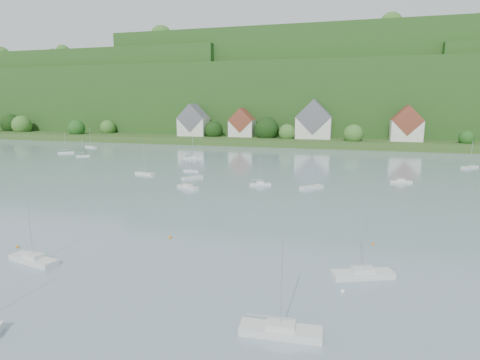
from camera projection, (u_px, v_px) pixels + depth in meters
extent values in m
cube|color=#34551F|center=(305.00, 139.00, 197.43)|extent=(600.00, 60.00, 3.00)
cube|color=#1A3F14|center=(319.00, 102.00, 264.73)|extent=(620.00, 160.00, 40.00)
cube|color=#1A3F14|center=(111.00, 97.00, 289.76)|extent=(200.00, 120.00, 52.00)
cube|color=#1A3F14|center=(334.00, 90.00, 255.81)|extent=(240.00, 130.00, 60.00)
sphere|color=#386926|center=(22.00, 125.00, 227.40)|extent=(11.19, 11.19, 11.19)
sphere|color=#386926|center=(108.00, 128.00, 217.36)|extent=(8.61, 8.61, 8.61)
sphere|color=#1C4715|center=(77.00, 128.00, 210.04)|extent=(9.03, 9.03, 9.03)
sphere|color=#386926|center=(287.00, 133.00, 183.21)|extent=(8.19, 8.19, 8.19)
sphere|color=#386926|center=(199.00, 132.00, 197.42)|extent=(6.49, 6.49, 6.49)
sphere|color=#386926|center=(409.00, 131.00, 176.42)|extent=(12.16, 12.16, 12.16)
sphere|color=#386926|center=(353.00, 134.00, 171.51)|extent=(8.73, 8.73, 8.73)
sphere|color=black|center=(214.00, 130.00, 194.89)|extent=(9.32, 9.32, 9.32)
sphere|color=black|center=(19.00, 125.00, 235.68)|extent=(9.50, 9.50, 9.50)
sphere|color=black|center=(11.00, 124.00, 235.25)|extent=(11.91, 11.91, 11.91)
sphere|color=#1C4715|center=(466.00, 138.00, 161.37)|extent=(6.24, 6.24, 6.24)
sphere|color=black|center=(267.00, 129.00, 188.04)|extent=(11.92, 11.92, 11.92)
sphere|color=#386926|center=(122.00, 50.00, 246.64)|extent=(10.52, 10.52, 10.52)
sphere|color=#386926|center=(1.00, 56.00, 281.44)|extent=(13.75, 13.75, 13.75)
sphere|color=#1C4715|center=(195.00, 55.00, 269.89)|extent=(10.29, 10.29, 10.29)
sphere|color=black|center=(60.00, 59.00, 293.32)|extent=(10.31, 10.31, 10.31)
sphere|color=black|center=(54.00, 55.00, 266.05)|extent=(8.14, 8.14, 8.14)
sphere|color=#386926|center=(79.00, 60.00, 294.34)|extent=(7.15, 7.15, 7.15)
sphere|color=black|center=(3.00, 61.00, 307.49)|extent=(11.66, 11.66, 11.66)
sphere|color=black|center=(211.00, 53.00, 254.60)|extent=(7.18, 7.18, 7.18)
sphere|color=#386926|center=(63.00, 52.00, 250.42)|extent=(8.89, 8.89, 8.89)
sphere|color=black|center=(53.00, 59.00, 290.28)|extent=(9.97, 9.97, 9.97)
sphere|color=#1C4715|center=(388.00, 31.00, 227.62)|extent=(12.83, 12.83, 12.83)
sphere|color=#386926|center=(250.00, 35.00, 236.81)|extent=(8.18, 8.18, 8.18)
sphere|color=#1C4715|center=(324.00, 41.00, 261.12)|extent=(12.73, 12.73, 12.73)
sphere|color=#1C4715|center=(478.00, 24.00, 206.06)|extent=(11.50, 11.50, 11.50)
sphere|color=#1C4715|center=(422.00, 35.00, 240.67)|extent=(14.65, 14.65, 14.65)
sphere|color=#386926|center=(391.00, 24.00, 205.30)|extent=(11.95, 11.95, 11.95)
sphere|color=#386926|center=(251.00, 44.00, 269.11)|extent=(7.07, 7.07, 7.07)
sphere|color=black|center=(311.00, 33.00, 228.16)|extent=(8.21, 8.21, 8.21)
sphere|color=#386926|center=(285.00, 39.00, 255.65)|extent=(12.24, 12.24, 12.24)
sphere|color=#386926|center=(161.00, 36.00, 245.50)|extent=(13.65, 13.65, 13.65)
sphere|color=#1C4715|center=(460.00, 52.00, 220.34)|extent=(9.78, 9.78, 9.78)
sphere|color=#1C4715|center=(257.00, 68.00, 258.99)|extent=(12.01, 12.01, 12.01)
sphere|color=black|center=(314.00, 67.00, 258.72)|extent=(15.72, 15.72, 15.72)
sphere|color=#1C4715|center=(337.00, 67.00, 250.96)|extent=(10.54, 10.54, 10.54)
sphere|color=#1C4715|center=(92.00, 77.00, 334.44)|extent=(8.18, 8.18, 8.18)
sphere|color=black|center=(103.00, 76.00, 321.26)|extent=(8.74, 8.74, 8.74)
sphere|color=black|center=(69.00, 73.00, 305.35)|extent=(15.38, 15.38, 15.38)
cube|color=silver|center=(194.00, 127.00, 198.65)|extent=(14.00, 10.00, 9.00)
cube|color=#5D5D65|center=(193.00, 118.00, 197.79)|extent=(14.00, 10.40, 14.00)
cube|color=silver|center=(242.00, 128.00, 193.98)|extent=(12.00, 9.00, 8.00)
cube|color=brown|center=(242.00, 120.00, 193.21)|extent=(12.00, 9.36, 12.00)
cube|color=silver|center=(314.00, 128.00, 183.51)|extent=(16.00, 11.00, 10.00)
cube|color=#5D5D65|center=(314.00, 117.00, 182.55)|extent=(16.00, 11.44, 16.00)
cube|color=silver|center=(406.00, 130.00, 171.06)|extent=(13.00, 10.00, 9.00)
cube|color=brown|center=(407.00, 120.00, 170.20)|extent=(13.00, 10.40, 13.00)
cube|color=silver|center=(33.00, 260.00, 47.79)|extent=(7.09, 3.30, 0.68)
cube|color=silver|center=(33.00, 255.00, 47.67)|extent=(2.62, 1.81, 0.50)
cylinder|color=silver|center=(30.00, 224.00, 46.90)|extent=(0.10, 0.10, 8.56)
cylinder|color=silver|center=(27.00, 249.00, 48.02)|extent=(3.70, 0.86, 0.08)
cube|color=silver|center=(363.00, 275.00, 43.69)|extent=(7.04, 4.26, 0.68)
cube|color=silver|center=(363.00, 270.00, 43.58)|extent=(2.71, 2.11, 0.50)
cylinder|color=silver|center=(365.00, 235.00, 42.81)|extent=(0.10, 0.10, 8.52)
cylinder|color=silver|center=(354.00, 264.00, 43.35)|extent=(3.52, 1.44, 0.08)
cube|color=silver|center=(281.00, 331.00, 32.82)|extent=(6.99, 2.39, 0.69)
cube|color=silver|center=(281.00, 325.00, 32.71)|extent=(2.49, 1.51, 0.50)
cylinder|color=silver|center=(282.00, 279.00, 31.93)|extent=(0.10, 0.10, 8.60)
cylinder|color=silver|center=(269.00, 316.00, 32.79)|extent=(3.78, 0.34, 0.08)
sphere|color=orange|center=(18.00, 248.00, 52.76)|extent=(0.50, 0.50, 0.50)
sphere|color=orange|center=(373.00, 245.00, 53.87)|extent=(0.39, 0.39, 0.39)
sphere|color=orange|center=(170.00, 238.00, 56.45)|extent=(0.48, 0.48, 0.48)
sphere|color=white|center=(343.00, 293.00, 40.26)|extent=(0.45, 0.45, 0.45)
cube|color=silver|center=(311.00, 187.00, 89.67)|extent=(5.20, 5.52, 0.59)
cylinder|color=silver|center=(312.00, 170.00, 88.90)|extent=(0.10, 0.10, 7.42)
cylinder|color=silver|center=(309.00, 182.00, 88.98)|extent=(2.24, 2.48, 0.08)
cube|color=silver|center=(193.00, 158.00, 136.88)|extent=(6.64, 4.19, 0.65)
cube|color=silver|center=(193.00, 157.00, 136.77)|extent=(2.57, 2.05, 0.50)
cylinder|color=silver|center=(193.00, 146.00, 136.04)|extent=(0.10, 0.10, 8.06)
cylinder|color=silver|center=(190.00, 155.00, 136.52)|extent=(3.30, 1.46, 0.08)
cube|color=silver|center=(83.00, 156.00, 143.56)|extent=(4.67, 3.74, 0.47)
cylinder|color=silver|center=(82.00, 147.00, 142.95)|extent=(0.10, 0.10, 5.92)
cylinder|color=silver|center=(81.00, 153.00, 143.12)|extent=(2.20, 1.52, 0.08)
cube|color=silver|center=(470.00, 167.00, 117.73)|extent=(5.62, 5.48, 0.61)
cylinder|color=silver|center=(471.00, 153.00, 116.93)|extent=(0.10, 0.10, 7.67)
cylinder|color=silver|center=(468.00, 163.00, 117.07)|extent=(2.49, 2.39, 0.08)
cube|color=silver|center=(192.00, 171.00, 111.57)|extent=(4.68, 1.44, 0.46)
cylinder|color=silver|center=(191.00, 160.00, 110.97)|extent=(0.10, 0.10, 5.81)
cylinder|color=silver|center=(189.00, 167.00, 111.56)|extent=(2.56, 0.16, 0.08)
cube|color=silver|center=(192.00, 178.00, 101.29)|extent=(4.79, 5.28, 0.56)
cylinder|color=silver|center=(192.00, 163.00, 100.57)|extent=(0.10, 0.10, 6.98)
cylinder|color=silver|center=(189.00, 173.00, 100.60)|extent=(2.04, 2.40, 0.08)
cube|color=silver|center=(260.00, 184.00, 92.95)|extent=(5.32, 2.98, 0.51)
cube|color=silver|center=(260.00, 182.00, 92.85)|extent=(2.02, 1.52, 0.50)
cylinder|color=silver|center=(260.00, 170.00, 92.29)|extent=(0.10, 0.10, 6.41)
cylinder|color=silver|center=(257.00, 180.00, 92.69)|extent=(2.70, 0.97, 0.08)
cube|color=silver|center=(66.00, 153.00, 152.71)|extent=(5.82, 4.72, 0.59)
cylinder|color=silver|center=(65.00, 142.00, 151.94)|extent=(0.10, 0.10, 7.40)
cylinder|color=silver|center=(63.00, 150.00, 152.20)|extent=(2.73, 1.91, 0.08)
cube|color=silver|center=(145.00, 174.00, 106.87)|extent=(6.35, 3.33, 0.61)
cylinder|color=silver|center=(144.00, 159.00, 106.08)|extent=(0.10, 0.10, 7.64)
cylinder|color=silver|center=(142.00, 169.00, 107.11)|extent=(3.26, 1.00, 0.08)
cube|color=silver|center=(188.00, 187.00, 89.53)|extent=(5.93, 4.24, 0.59)
cube|color=silver|center=(188.00, 185.00, 89.42)|extent=(2.35, 1.99, 0.50)
cylinder|color=silver|center=(187.00, 170.00, 88.77)|extent=(0.10, 0.10, 7.32)
cylinder|color=silver|center=(185.00, 182.00, 89.90)|extent=(2.87, 1.61, 0.08)
cube|color=silver|center=(401.00, 182.00, 95.92)|extent=(5.37, 2.42, 0.52)
cube|color=silver|center=(401.00, 180.00, 95.83)|extent=(1.98, 1.35, 0.50)
cylinder|color=silver|center=(402.00, 168.00, 95.25)|extent=(0.10, 0.10, 6.48)
cylinder|color=silver|center=(398.00, 177.00, 95.76)|extent=(2.81, 0.63, 0.08)
cube|color=silver|center=(91.00, 147.00, 172.96)|extent=(6.54, 3.82, 0.63)
cylinder|color=silver|center=(90.00, 137.00, 172.14)|extent=(0.10, 0.10, 7.90)
cylinder|color=silver|center=(89.00, 144.00, 173.27)|extent=(3.30, 1.26, 0.08)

